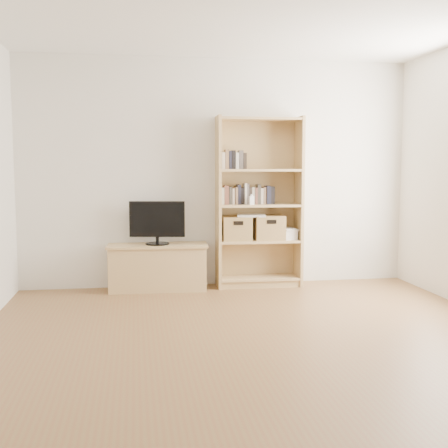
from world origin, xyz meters
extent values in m
cube|color=brown|center=(0.00, 0.00, 0.00)|extent=(4.50, 5.00, 0.01)
cube|color=silver|center=(0.00, 2.50, 1.30)|extent=(4.50, 0.02, 2.60)
cube|color=tan|center=(-0.71, 2.30, 0.24)|extent=(1.08, 0.45, 0.49)
cube|color=tan|center=(0.45, 2.33, 0.97)|extent=(0.98, 0.36, 1.94)
cube|color=black|center=(-0.71, 2.30, 0.75)|extent=(0.61, 0.15, 0.48)
cube|color=#A9A390|center=(0.45, 2.35, 1.06)|extent=(0.82, 0.18, 0.22)
cube|color=#A9A390|center=(0.23, 2.35, 1.45)|extent=(0.38, 0.14, 0.20)
cube|color=white|center=(0.34, 2.22, 1.00)|extent=(0.06, 0.04, 0.10)
cube|color=#A17749|center=(0.19, 2.33, 0.67)|extent=(0.34, 0.28, 0.27)
cube|color=#A17749|center=(0.57, 2.32, 0.68)|extent=(0.35, 0.29, 0.28)
cube|color=white|center=(0.36, 2.31, 0.82)|extent=(0.35, 0.28, 0.02)
cube|color=beige|center=(0.78, 2.32, 0.59)|extent=(0.19, 0.25, 0.11)
camera|label=1|loc=(-0.96, -3.93, 1.39)|focal=45.00mm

